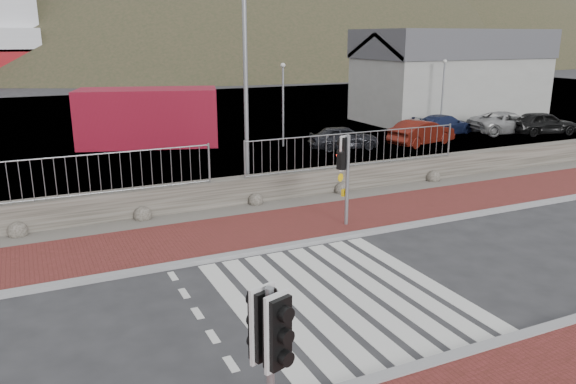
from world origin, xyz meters
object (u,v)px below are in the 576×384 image
streetlight (248,56)px  car_e (543,123)px  traffic_signal_far (347,161)px  car_c (443,125)px  traffic_signal_near (270,344)px  car_d (508,123)px  car_b (422,132)px  car_a (344,137)px  shipping_container (148,117)px

streetlight → car_e: size_ratio=2.21×
car_e → traffic_signal_far: bearing=128.5°
car_c → traffic_signal_near: bearing=123.3°
streetlight → car_d: bearing=-2.4°
car_b → car_d: (6.67, 0.71, -0.02)m
car_b → car_c: bearing=-70.7°
car_a → car_b: size_ratio=0.89×
car_b → shipping_container: bearing=52.0°
traffic_signal_near → traffic_signal_far: traffic_signal_far is taller
traffic_signal_far → streetlight: size_ratio=0.32×
traffic_signal_near → car_b: traffic_signal_near is taller
shipping_container → car_b: size_ratio=1.77×
traffic_signal_near → car_e: size_ratio=0.68×
streetlight → shipping_container: size_ratio=1.24×
car_d → car_b: bearing=105.7°
car_a → car_d: 10.88m
traffic_signal_far → car_d: 19.71m
streetlight → car_a: 10.14m
car_a → car_c: size_ratio=0.87×
traffic_signal_near → shipping_container: bearing=63.2°
shipping_container → car_c: (15.63, -3.94, -0.85)m
traffic_signal_far → car_d: traffic_signal_far is taller
car_c → streetlight: bearing=103.8°
traffic_signal_near → car_b: (15.97, 17.35, -1.24)m
car_b → car_d: car_b is taller
car_b → car_e: bearing=-105.7°
car_c → car_d: car_d is taller
car_c → car_e: car_e is taller
car_b → car_e: car_e is taller
shipping_container → car_e: 21.70m
shipping_container → car_c: size_ratio=1.74×
traffic_signal_far → car_c: traffic_signal_far is taller
car_a → car_e: (12.38, -1.07, 0.07)m
car_d → shipping_container: bearing=84.7°
car_d → car_e: 1.86m
traffic_signal_near → car_e: (24.14, 16.96, -1.22)m
streetlight → traffic_signal_near: bearing=-130.7°
car_e → streetlight: bearing=115.8°
streetlight → traffic_signal_far: bearing=-94.3°
shipping_container → car_b: 13.91m
car_c → car_e: size_ratio=1.03×
streetlight → car_b: streetlight is taller
streetlight → car_a: size_ratio=2.48×
traffic_signal_far → car_e: traffic_signal_far is taller
car_a → car_b: 4.26m
shipping_container → car_c: 16.14m
car_a → car_c: car_a is taller
traffic_signal_far → car_a: traffic_signal_far is taller
car_d → car_a: bearing=99.8°
traffic_signal_near → car_a: size_ratio=0.76×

